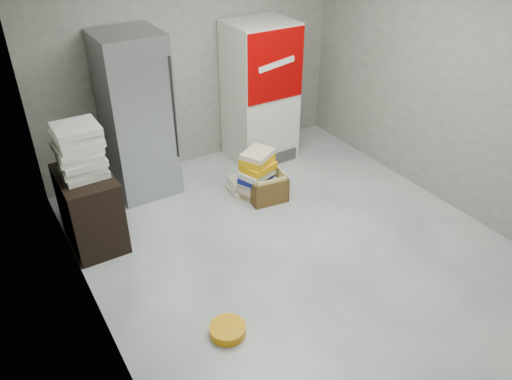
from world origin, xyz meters
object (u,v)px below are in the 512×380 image
object	(u,v)px
coke_cooler	(260,93)
steel_fridge	(137,116)
phonebook_stack_main	(257,175)
cardboard_box	(265,187)
wood_shelf	(90,208)

from	to	relation	value
coke_cooler	steel_fridge	bearing A→B (deg)	179.82
steel_fridge	phonebook_stack_main	distance (m)	1.53
steel_fridge	cardboard_box	distance (m)	1.69
cardboard_box	steel_fridge	bearing A→B (deg)	147.77
wood_shelf	cardboard_box	xyz separation A→B (m)	(1.97, -0.22, -0.26)
cardboard_box	phonebook_stack_main	bearing A→B (deg)	141.80
coke_cooler	phonebook_stack_main	size ratio (longest dim) A/B	3.03
coke_cooler	cardboard_box	distance (m)	1.32
coke_cooler	wood_shelf	xyz separation A→B (m)	(-2.48, -0.72, -0.50)
steel_fridge	wood_shelf	size ratio (longest dim) A/B	2.37
wood_shelf	phonebook_stack_main	xyz separation A→B (m)	(1.90, -0.15, -0.10)
phonebook_stack_main	cardboard_box	xyz separation A→B (m)	(0.07, -0.07, -0.15)
phonebook_stack_main	cardboard_box	world-z (taller)	phonebook_stack_main
wood_shelf	cardboard_box	size ratio (longest dim) A/B	1.66
coke_cooler	phonebook_stack_main	world-z (taller)	coke_cooler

